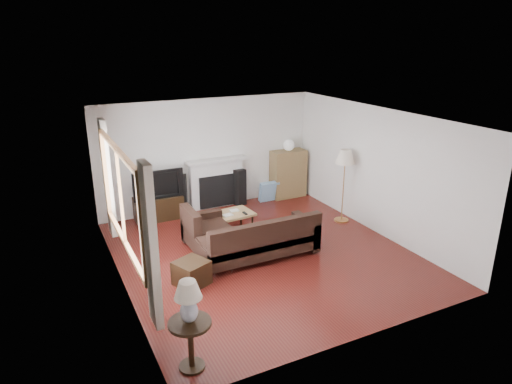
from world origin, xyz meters
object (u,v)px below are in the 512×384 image
side_table (191,345)px  sectional_sofa (259,238)px  tv_stand (159,208)px  bookshelf (288,174)px  floor_lamp (343,186)px  coffee_table (226,224)px

side_table → sectional_sofa: bearing=47.7°
tv_stand → bookshelf: 3.25m
tv_stand → floor_lamp: (3.48, -1.85, 0.53)m
tv_stand → bookshelf: bookshelf is taller
tv_stand → sectional_sofa: size_ratio=0.44×
side_table → tv_stand: bearing=79.5°
sectional_sofa → floor_lamp: (2.35, 0.71, 0.41)m
floor_lamp → sectional_sofa: bearing=-163.1°
coffee_table → floor_lamp: floor_lamp is taller
floor_lamp → bookshelf: bearing=97.3°
tv_stand → side_table: (-0.89, -4.79, 0.07)m
tv_stand → side_table: 4.87m
tv_stand → coffee_table: 1.70m
floor_lamp → side_table: floor_lamp is taller
side_table → bookshelf: bearing=49.4°
bookshelf → floor_lamp: size_ratio=0.74×
coffee_table → sectional_sofa: bearing=-89.6°
bookshelf → coffee_table: size_ratio=1.07×
bookshelf → sectional_sofa: bearing=-129.1°
coffee_table → floor_lamp: bearing=-16.4°
floor_lamp → side_table: size_ratio=2.44×
sectional_sofa → side_table: sectional_sofa is taller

